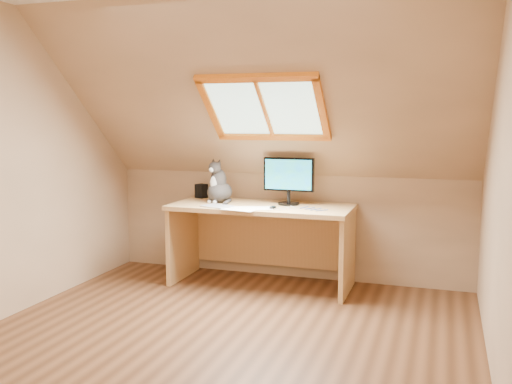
% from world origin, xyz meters
% --- Properties ---
extents(ground, '(3.50, 3.50, 0.00)m').
position_xyz_m(ground, '(0.00, 0.00, 0.00)').
color(ground, brown).
rests_on(ground, ground).
extents(room_shell, '(3.52, 3.52, 2.41)m').
position_xyz_m(room_shell, '(0.00, -0.09, 1.43)').
color(room_shell, tan).
rests_on(room_shell, ground).
extents(desk, '(1.65, 0.72, 0.75)m').
position_xyz_m(desk, '(-0.14, 1.45, 0.52)').
color(desk, tan).
rests_on(desk, ground).
extents(monitor, '(0.47, 0.20, 0.43)m').
position_xyz_m(monitor, '(0.09, 1.47, 1.00)').
color(monitor, black).
rests_on(monitor, desk).
extents(cat, '(0.30, 0.33, 0.42)m').
position_xyz_m(cat, '(-0.56, 1.41, 0.90)').
color(cat, '#393533').
rests_on(cat, desk).
extents(desk_speaker, '(0.12, 0.12, 0.14)m').
position_xyz_m(desk_speaker, '(-0.84, 1.63, 0.82)').
color(desk_speaker, black).
rests_on(desk_speaker, desk).
extents(graphics_tablet, '(0.30, 0.25, 0.01)m').
position_xyz_m(graphics_tablet, '(-0.48, 1.15, 0.76)').
color(graphics_tablet, '#B2B2B7').
rests_on(graphics_tablet, desk).
extents(mouse, '(0.07, 0.10, 0.03)m').
position_xyz_m(mouse, '(0.03, 1.19, 0.77)').
color(mouse, black).
rests_on(mouse, desk).
extents(papers, '(0.35, 0.30, 0.01)m').
position_xyz_m(papers, '(-0.18, 1.12, 0.75)').
color(papers, white).
rests_on(papers, desk).
extents(cables, '(0.51, 0.26, 0.01)m').
position_xyz_m(cables, '(0.27, 1.26, 0.76)').
color(cables, silver).
rests_on(cables, desk).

